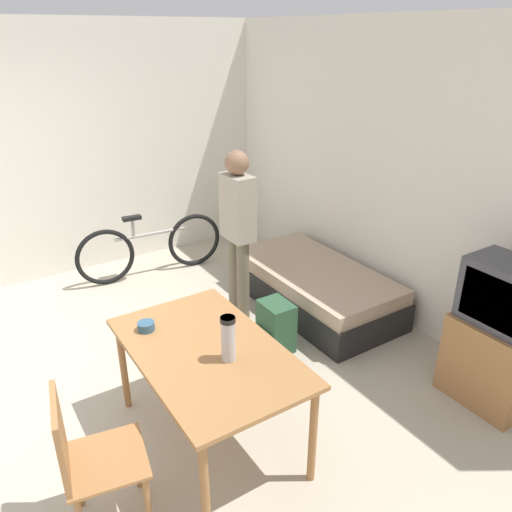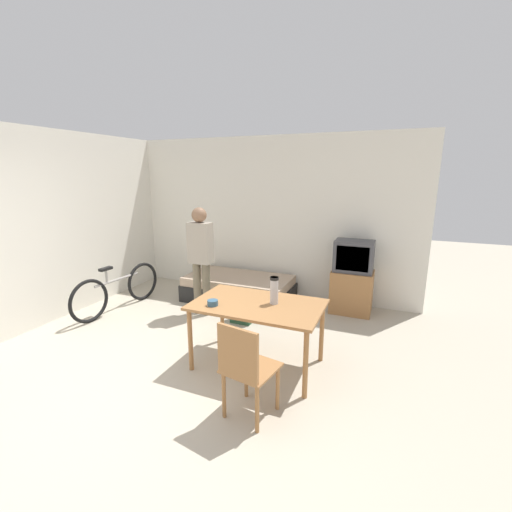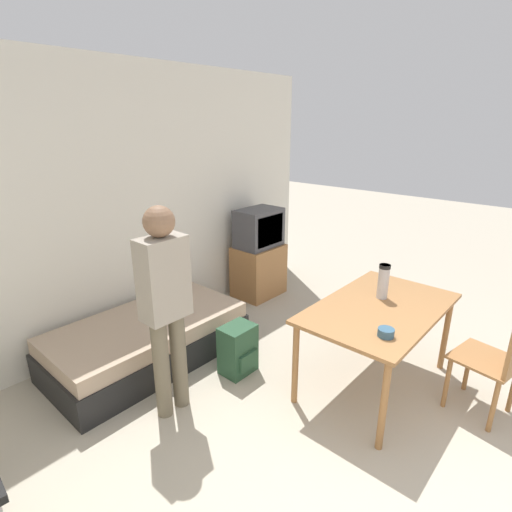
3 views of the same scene
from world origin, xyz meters
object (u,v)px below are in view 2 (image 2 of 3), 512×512
Objects in this scene: dining_table at (258,310)px; wooden_chair at (245,366)px; tv at (352,279)px; backpack at (242,307)px; daybed at (239,288)px; thermos_flask at (274,289)px; person_standing at (201,254)px; bicycle at (118,290)px; mate_bowl at (213,303)px.

wooden_chair is (0.23, -0.85, -0.15)m from dining_table.
tv is 1.73m from backpack.
daybed is 0.87m from backpack.
thermos_flask reaches higher than wooden_chair.
person_standing is (-1.33, 1.03, 0.28)m from dining_table.
backpack is at bearing 115.41° from wooden_chair.
backpack is (-0.80, 0.92, -0.67)m from thermos_flask.
wooden_chair reaches higher than bicycle.
person_standing is 3.58× the size of backpack.
person_standing is at bearing 176.36° from backpack.
dining_table is (-0.76, -1.96, 0.13)m from tv.
wooden_chair is at bearing -43.29° from mate_bowl.
wooden_chair is 0.56× the size of person_standing.
thermos_flask is (-0.07, 0.91, 0.38)m from wooden_chair.
wooden_chair is (-0.53, -2.81, -0.02)m from tv.
mate_bowl is at bearing -72.16° from daybed.
person_standing is (-1.56, 1.87, 0.43)m from wooden_chair.
tv reaches higher than dining_table.
backpack is (-0.64, 0.98, -0.43)m from dining_table.
tv is at bearing 79.36° from wooden_chair.
daybed is 1.10× the size of person_standing.
backpack is (-0.22, 1.22, -0.54)m from mate_bowl.
bicycle is 5.63× the size of thermos_flask.
person_standing is at bearing -110.51° from daybed.
backpack is (-0.87, 1.83, -0.29)m from wooden_chair.
tv is 2.11m from dining_table.
daybed is at bearing 118.57° from backpack.
daybed is at bearing -173.33° from tv.
mate_bowl is (0.64, -1.99, 0.56)m from daybed.
person_standing is at bearing 16.31° from bicycle.
tv reaches higher than mate_bowl.
tv is 1.24× the size of wooden_chair.
dining_table is 0.89m from wooden_chair.
person_standing is at bearing 125.78° from mate_bowl.
person_standing is 1.57m from mate_bowl.
dining_table is at bearing -37.72° from person_standing.
daybed is at bearing 121.12° from dining_table.
bicycle is at bearing 166.06° from dining_table.
tv is 2.86m from wooden_chair.
dining_table is 0.49m from mate_bowl.
dining_table is 0.30m from thermos_flask.
daybed is at bearing 107.84° from mate_bowl.
mate_bowl is at bearing 136.71° from wooden_chair.
tv is 3.62m from bicycle.
person_standing is 0.99m from backpack.
thermos_flask is at bearing -32.86° from person_standing.
dining_table is 12.28× the size of mate_bowl.
thermos_flask is at bearing 94.20° from wooden_chair.
dining_table is at bearing -58.88° from daybed.
mate_bowl is at bearing -79.71° from backpack.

